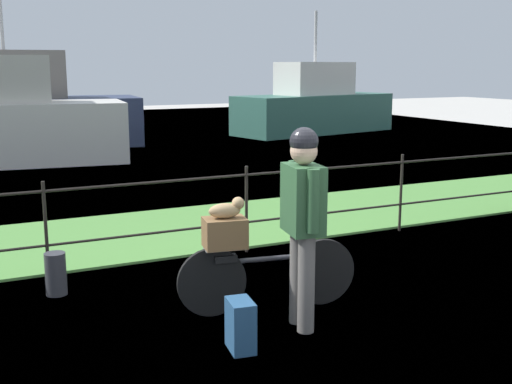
# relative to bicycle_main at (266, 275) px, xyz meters

# --- Properties ---
(ground_plane) EXTENTS (60.00, 60.00, 0.00)m
(ground_plane) POSITION_rel_bicycle_main_xyz_m (0.62, -0.49, -0.33)
(ground_plane) COLOR beige
(grass_strip) EXTENTS (27.00, 2.40, 0.03)m
(grass_strip) POSITION_rel_bicycle_main_xyz_m (0.62, 3.03, -0.31)
(grass_strip) COLOR #569342
(grass_strip) RESTS_ON ground
(harbor_water) EXTENTS (30.00, 30.00, 0.00)m
(harbor_water) POSITION_rel_bicycle_main_xyz_m (0.62, 11.48, -0.33)
(harbor_water) COLOR #426684
(harbor_water) RESTS_ON ground
(iron_fence) EXTENTS (18.04, 0.04, 1.02)m
(iron_fence) POSITION_rel_bicycle_main_xyz_m (0.62, 1.73, 0.27)
(iron_fence) COLOR #28231E
(iron_fence) RESTS_ON ground
(bicycle_main) EXTENTS (1.63, 0.34, 0.61)m
(bicycle_main) POSITION_rel_bicycle_main_xyz_m (0.00, 0.00, 0.00)
(bicycle_main) COLOR black
(bicycle_main) RESTS_ON ground
(wooden_crate) EXTENTS (0.40, 0.31, 0.26)m
(wooden_crate) POSITION_rel_bicycle_main_xyz_m (-0.37, 0.06, 0.42)
(wooden_crate) COLOR brown
(wooden_crate) RESTS_ON bicycle_main
(terrier_dog) EXTENTS (0.32, 0.19, 0.18)m
(terrier_dog) POSITION_rel_bicycle_main_xyz_m (-0.35, 0.06, 0.62)
(terrier_dog) COLOR tan
(terrier_dog) RESTS_ON wooden_crate
(cyclist_person) EXTENTS (0.32, 0.53, 1.68)m
(cyclist_person) POSITION_rel_bicycle_main_xyz_m (0.09, -0.47, 0.68)
(cyclist_person) COLOR slate
(cyclist_person) RESTS_ON ground
(backpack_on_paving) EXTENTS (0.22, 0.30, 0.40)m
(backpack_on_paving) POSITION_rel_bicycle_main_xyz_m (-0.55, -0.65, -0.13)
(backpack_on_paving) COLOR #28517A
(backpack_on_paving) RESTS_ON ground
(mooring_bollard) EXTENTS (0.20, 0.20, 0.41)m
(mooring_bollard) POSITION_rel_bicycle_main_xyz_m (-1.63, 1.23, -0.12)
(mooring_bollard) COLOR #38383D
(mooring_bollard) RESTS_ON ground
(moored_boat_mid) EXTENTS (5.83, 3.00, 3.87)m
(moored_boat_mid) POSITION_rel_bicycle_main_xyz_m (8.44, 13.18, 0.52)
(moored_boat_mid) COLOR #336656
(moored_boat_mid) RESTS_ON ground
(moored_boat_far) EXTENTS (7.00, 2.87, 4.15)m
(moored_boat_far) POSITION_rel_bicycle_main_xyz_m (-0.92, 13.37, 0.62)
(moored_boat_far) COLOR #2D3856
(moored_boat_far) RESTS_ON ground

